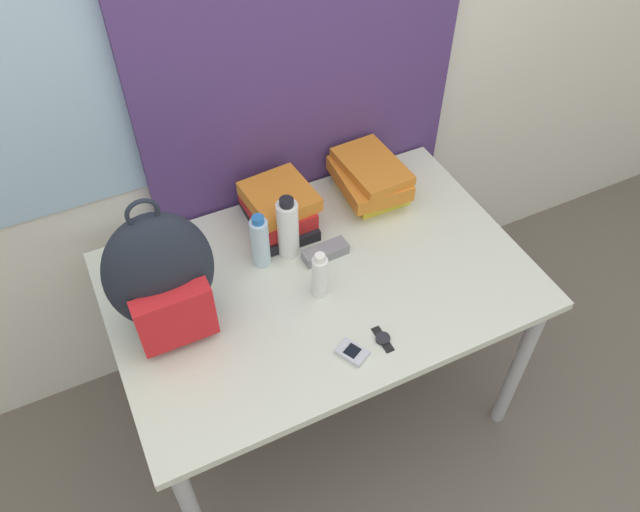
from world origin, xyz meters
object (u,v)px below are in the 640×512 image
at_px(sports_bottle, 288,228).
at_px(sunscreen_bottle, 320,276).
at_px(sunglasses_case, 325,252).
at_px(wristwatch, 383,339).
at_px(book_stack_center, 371,178).
at_px(cell_phone, 352,352).
at_px(book_stack_left, 279,208).
at_px(water_bottle, 260,242).
at_px(backpack, 161,277).

distance_m(sports_bottle, sunscreen_bottle, 0.20).
height_order(sunglasses_case, wristwatch, sunglasses_case).
distance_m(book_stack_center, sunglasses_case, 0.34).
bearing_deg(cell_phone, sunscreen_bottle, 86.32).
bearing_deg(sunscreen_bottle, sunglasses_case, 57.94).
bearing_deg(book_stack_center, sunscreen_bottle, -137.22).
bearing_deg(book_stack_center, sports_bottle, -160.45).
height_order(book_stack_left, sunscreen_bottle, sunscreen_bottle).
distance_m(water_bottle, wristwatch, 0.48).
height_order(cell_phone, sunglasses_case, sunglasses_case).
height_order(backpack, sunglasses_case, backpack).
bearing_deg(wristwatch, book_stack_left, 97.72).
bearing_deg(book_stack_center, wristwatch, -115.42).
height_order(book_stack_left, sunglasses_case, book_stack_left).
bearing_deg(book_stack_left, book_stack_center, -1.02).
xyz_separation_m(sports_bottle, sunscreen_bottle, (0.02, -0.20, -0.03)).
distance_m(backpack, sunglasses_case, 0.55).
xyz_separation_m(water_bottle, sunglasses_case, (0.19, -0.06, -0.08)).
bearing_deg(book_stack_left, wristwatch, -82.28).
height_order(book_stack_center, water_bottle, water_bottle).
distance_m(book_stack_left, cell_phone, 0.58).
bearing_deg(wristwatch, sunscreen_bottle, 110.11).
relative_size(book_stack_left, cell_phone, 2.78).
xyz_separation_m(water_bottle, cell_phone, (0.10, -0.43, -0.09)).
relative_size(book_stack_left, sunglasses_case, 1.85).
distance_m(backpack, wristwatch, 0.65).
bearing_deg(sunscreen_bottle, wristwatch, -69.89).
relative_size(sunscreen_bottle, wristwatch, 1.81).
distance_m(sunscreen_bottle, wristwatch, 0.26).
height_order(sunscreen_bottle, sunglasses_case, sunscreen_bottle).
bearing_deg(water_bottle, book_stack_center, 16.16).
height_order(book_stack_center, cell_phone, book_stack_center).
xyz_separation_m(backpack, water_bottle, (0.32, 0.10, -0.11)).
relative_size(backpack, wristwatch, 5.05).
xyz_separation_m(book_stack_left, cell_phone, (-0.02, -0.58, -0.06)).
distance_m(book_stack_left, water_bottle, 0.19).
bearing_deg(backpack, sports_bottle, 14.13).
height_order(book_stack_left, book_stack_center, book_stack_left).
bearing_deg(sports_bottle, water_bottle, -177.82).
height_order(book_stack_center, wristwatch, book_stack_center).
height_order(cell_phone, wristwatch, cell_phone).
bearing_deg(cell_phone, book_stack_center, 56.97).
distance_m(sports_bottle, sunglasses_case, 0.15).
height_order(book_stack_left, sports_bottle, sports_bottle).
distance_m(sunscreen_bottle, cell_phone, 0.25).
bearing_deg(sunglasses_case, sunscreen_bottle, -122.06).
xyz_separation_m(sunglasses_case, wristwatch, (0.00, -0.37, -0.01)).
bearing_deg(backpack, water_bottle, 17.50).
bearing_deg(wristwatch, sunglasses_case, 90.70).
bearing_deg(cell_phone, water_bottle, 102.54).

